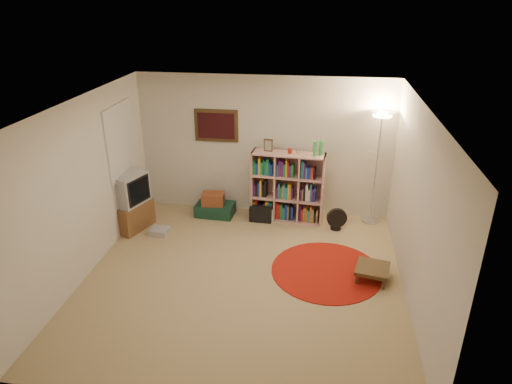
% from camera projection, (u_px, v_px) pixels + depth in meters
% --- Properties ---
extents(room, '(4.54, 4.54, 2.54)m').
position_uv_depth(room, '(239.00, 197.00, 6.10)').
color(room, tan).
rests_on(room, ground).
extents(bookshelf, '(1.28, 0.46, 1.51)m').
position_uv_depth(bookshelf, '(287.00, 188.00, 8.01)').
color(bookshelf, tan).
rests_on(bookshelf, ground).
extents(floor_lamp, '(0.46, 0.46, 2.00)m').
position_uv_depth(floor_lamp, '(380.00, 132.00, 7.49)').
color(floor_lamp, silver).
rests_on(floor_lamp, ground).
extents(floor_fan, '(0.35, 0.21, 0.40)m').
position_uv_depth(floor_fan, '(337.00, 219.00, 7.81)').
color(floor_fan, black).
rests_on(floor_fan, ground).
extents(tv_stand, '(0.69, 0.82, 1.01)m').
position_uv_depth(tv_stand, '(130.00, 202.00, 7.76)').
color(tv_stand, brown).
rests_on(tv_stand, ground).
extents(dvd_box, '(0.32, 0.27, 0.10)m').
position_uv_depth(dvd_box, '(159.00, 231.00, 7.73)').
color(dvd_box, '#A6A6AA').
rests_on(dvd_box, ground).
extents(suitcase, '(0.71, 0.48, 0.22)m').
position_uv_depth(suitcase, '(215.00, 209.00, 8.36)').
color(suitcase, '#123325').
rests_on(suitcase, ground).
extents(wicker_basket, '(0.41, 0.31, 0.22)m').
position_uv_depth(wicker_basket, '(213.00, 199.00, 8.25)').
color(wicker_basket, brown).
rests_on(wicker_basket, suitcase).
extents(duffel_bag, '(0.41, 0.34, 0.28)m').
position_uv_depth(duffel_bag, '(262.00, 212.00, 8.19)').
color(duffel_bag, black).
rests_on(duffel_bag, ground).
extents(paper_towel, '(0.11, 0.11, 0.23)m').
position_uv_depth(paper_towel, '(271.00, 215.00, 8.12)').
color(paper_towel, silver).
rests_on(paper_towel, ground).
extents(red_rug, '(1.62, 1.62, 0.01)m').
position_uv_depth(red_rug, '(326.00, 271.00, 6.72)').
color(red_rug, maroon).
rests_on(red_rug, ground).
extents(side_table, '(0.54, 0.54, 0.21)m').
position_uv_depth(side_table, '(373.00, 269.00, 6.46)').
color(side_table, '#372613').
rests_on(side_table, ground).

